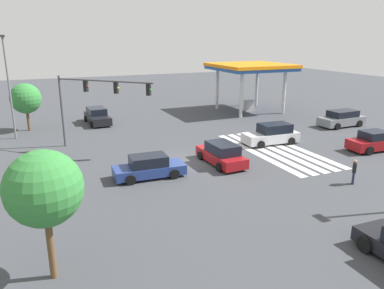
% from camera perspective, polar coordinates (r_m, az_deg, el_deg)
% --- Properties ---
extents(ground_plane, '(126.18, 126.18, 0.00)m').
position_cam_1_polar(ground_plane, '(27.05, 0.00, -2.67)').
color(ground_plane, '#3D3F44').
extents(crosswalk_markings, '(11.50, 4.40, 0.01)m').
position_cam_1_polar(crosswalk_markings, '(30.58, 12.67, -0.82)').
color(crosswalk_markings, silver).
rests_on(crosswalk_markings, ground_plane).
extents(traffic_signal_mast, '(6.03, 6.03, 5.77)m').
position_cam_1_polar(traffic_signal_mast, '(29.90, -14.88, 7.25)').
color(traffic_signal_mast, '#47474C').
rests_on(traffic_signal_mast, ground_plane).
extents(car_0, '(2.12, 4.61, 1.46)m').
position_cam_1_polar(car_0, '(24.12, -6.56, -3.45)').
color(car_0, navy).
rests_on(car_0, ground_plane).
extents(car_1, '(4.97, 2.29, 1.61)m').
position_cam_1_polar(car_1, '(40.16, -14.24, 4.20)').
color(car_1, black).
rests_on(car_1, ground_plane).
extents(car_3, '(2.29, 4.79, 1.61)m').
position_cam_1_polar(car_3, '(40.55, 21.85, 3.68)').
color(car_3, gray).
rests_on(car_3, ground_plane).
extents(car_4, '(2.28, 4.78, 1.70)m').
position_cam_1_polar(car_4, '(32.19, 12.05, 1.52)').
color(car_4, silver).
rests_on(car_4, ground_plane).
extents(car_5, '(2.24, 4.55, 1.58)m').
position_cam_1_polar(car_5, '(32.96, 26.08, 0.41)').
color(car_5, maroon).
rests_on(car_5, ground_plane).
extents(car_6, '(4.58, 2.15, 1.56)m').
position_cam_1_polar(car_6, '(26.52, 4.50, -1.45)').
color(car_6, maroon).
rests_on(car_6, ground_plane).
extents(gas_station_canopy, '(8.37, 8.37, 5.63)m').
position_cam_1_polar(gas_station_canopy, '(45.48, 8.92, 11.33)').
color(gas_station_canopy, '#23519E').
rests_on(gas_station_canopy, ground_plane).
extents(pedestrian, '(0.41, 0.41, 1.57)m').
position_cam_1_polar(pedestrian, '(24.87, 23.48, -3.66)').
color(pedestrian, '#232842').
rests_on(pedestrian, ground_plane).
extents(street_light_pole_a, '(0.80, 0.36, 8.85)m').
position_cam_1_polar(street_light_pole_a, '(35.86, -26.23, 8.94)').
color(street_light_pole_a, slate).
rests_on(street_light_pole_a, ground_plane).
extents(tree_corner_b, '(2.85, 2.85, 4.52)m').
position_cam_1_polar(tree_corner_b, '(38.81, -24.02, 6.41)').
color(tree_corner_b, brown).
rests_on(tree_corner_b, ground_plane).
extents(tree_corner_c, '(2.77, 2.77, 4.99)m').
position_cam_1_polar(tree_corner_c, '(14.20, -21.64, -6.30)').
color(tree_corner_c, brown).
rests_on(tree_corner_c, ground_plane).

